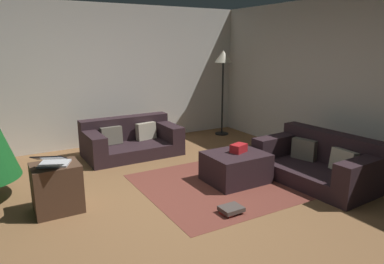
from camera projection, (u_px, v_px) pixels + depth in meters
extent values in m
plane|color=brown|center=(168.00, 208.00, 4.19)|extent=(6.40, 6.40, 0.00)
cube|color=silver|center=(91.00, 77.00, 6.51)|extent=(6.40, 0.12, 2.60)
cube|color=silver|center=(352.00, 83.00, 5.40)|extent=(0.12, 6.40, 2.60)
cube|color=#2D1E23|center=(133.00, 149.00, 6.15)|extent=(1.60, 0.92, 0.21)
cube|color=#2D1E23|center=(125.00, 128.00, 6.36)|extent=(1.60, 0.25, 0.41)
cube|color=#2D1E23|center=(167.00, 131.00, 6.43)|extent=(0.25, 0.91, 0.27)
cube|color=#2D1E23|center=(93.00, 141.00, 5.76)|extent=(0.25, 0.91, 0.27)
cube|color=#BCB299|center=(146.00, 131.00, 6.36)|extent=(0.38, 0.19, 0.31)
cube|color=#716B5B|center=(111.00, 136.00, 6.05)|extent=(0.36, 0.16, 0.31)
cube|color=#2D1E23|center=(315.00, 174.00, 4.97)|extent=(1.02, 1.68, 0.22)
cube|color=#2D1E23|center=(332.00, 148.00, 5.07)|extent=(0.34, 1.63, 0.45)
cube|color=#2D1E23|center=(363.00, 171.00, 4.35)|extent=(0.94, 0.30, 0.30)
cube|color=#2D1E23|center=(279.00, 145.00, 5.47)|extent=(0.94, 0.30, 0.30)
cube|color=#BCB299|center=(344.00, 161.00, 4.72)|extent=(0.18, 0.37, 0.31)
cube|color=#716B5B|center=(304.00, 149.00, 5.25)|extent=(0.21, 0.38, 0.30)
cube|color=#2D1E23|center=(236.00, 167.00, 4.96)|extent=(0.81, 0.67, 0.41)
cube|color=red|center=(239.00, 148.00, 4.95)|extent=(0.27, 0.22, 0.12)
cube|color=black|center=(242.00, 149.00, 5.09)|extent=(0.08, 0.17, 0.02)
cube|color=#4C3323|center=(57.00, 188.00, 4.06)|extent=(0.52, 0.44, 0.56)
cube|color=silver|center=(55.00, 164.00, 3.99)|extent=(0.39, 0.36, 0.02)
cube|color=black|center=(49.00, 158.00, 3.79)|extent=(0.39, 0.35, 0.11)
cube|color=#B7332D|center=(231.00, 212.00, 4.07)|extent=(0.27, 0.20, 0.03)
cube|color=#4C423D|center=(231.00, 209.00, 4.04)|extent=(0.26, 0.21, 0.05)
cylinder|color=black|center=(222.00, 133.00, 7.61)|extent=(0.28, 0.28, 0.02)
cylinder|color=black|center=(222.00, 99.00, 7.43)|extent=(0.04, 0.04, 1.51)
cone|color=beige|center=(223.00, 56.00, 7.22)|extent=(0.36, 0.36, 0.24)
cube|color=brown|center=(235.00, 181.00, 5.01)|extent=(2.60, 2.00, 0.01)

